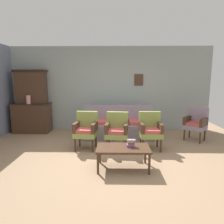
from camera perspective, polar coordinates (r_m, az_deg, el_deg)
name	(u,v)px	position (r m, az deg, el deg)	size (l,w,h in m)	color
ground_plane	(108,161)	(4.28, -1.20, -13.87)	(7.68, 7.68, 0.00)	#997A5B
wall_back_with_decor	(111,89)	(6.56, -0.34, 6.55)	(6.40, 0.09, 2.70)	#939E99
side_cabinet	(32,118)	(6.83, -21.78, -1.51)	(1.16, 0.55, 0.93)	#472D1E
cabinet_upper_hutch	(31,86)	(6.79, -22.04, 6.80)	(0.99, 0.38, 1.03)	#472D1E
vase_on_cabinet	(28,100)	(6.59, -22.73, 3.28)	(0.13, 0.13, 0.26)	#D88E89
floral_couch	(118,126)	(5.85, 1.65, -4.01)	(2.00, 0.80, 0.90)	gray
armchair_by_doorway	(86,129)	(4.90, -7.42, -4.71)	(0.57, 0.54, 0.90)	#849947
armchair_row_middle	(117,129)	(4.79, 1.39, -4.97)	(0.57, 0.54, 0.90)	#849947
armchair_near_cabinet	(150,129)	(4.92, 10.88, -4.75)	(0.52, 0.49, 0.90)	#849947
wingback_chair_by_fireplace	(196,123)	(5.97, 22.80, -2.79)	(0.71, 0.71, 0.90)	gray
coffee_table	(123,149)	(3.85, 3.20, -10.61)	(1.00, 0.56, 0.42)	#472D1E
book_stack_on_table	(131,143)	(3.85, 5.42, -8.81)	(0.17, 0.11, 0.14)	#8B71AC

